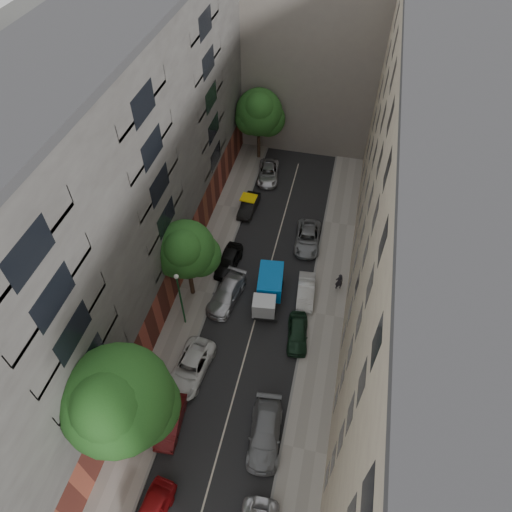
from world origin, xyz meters
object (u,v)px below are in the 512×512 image
(tarp_truck, at_px, (269,289))
(pedestrian, at_px, (339,282))
(car_right_4, at_px, (308,238))
(tree_near, at_px, (119,403))
(car_right_3, at_px, (306,291))
(tree_far, at_px, (260,114))
(car_left_3, at_px, (226,294))
(car_left_1, at_px, (171,421))
(car_left_4, at_px, (229,261))
(car_right_1, at_px, (265,434))
(car_right_2, at_px, (297,333))
(car_left_2, at_px, (190,368))
(car_left_6, at_px, (268,173))
(tree_mid, at_px, (187,252))
(car_left_5, at_px, (249,206))
(lamp_post, at_px, (180,294))

(tarp_truck, xyz_separation_m, pedestrian, (5.59, 2.31, -0.19))
(car_right_4, bearing_deg, tree_near, -113.93)
(car_right_3, xyz_separation_m, tree_far, (-8.10, 18.21, 4.91))
(tarp_truck, xyz_separation_m, tree_far, (-5.10, 19.14, 4.34))
(car_right_3, bearing_deg, car_left_3, -169.35)
(car_left_1, bearing_deg, car_left_3, 81.13)
(car_left_4, xyz_separation_m, car_right_3, (7.20, -1.80, -0.06))
(car_right_1, height_order, car_right_2, car_right_1)
(car_left_1, height_order, tree_far, tree_far)
(car_left_2, xyz_separation_m, car_right_1, (6.36, -3.50, 0.03))
(tree_far, bearing_deg, car_left_1, -88.34)
(car_right_1, height_order, pedestrian, pedestrian)
(car_left_4, relative_size, car_left_6, 0.91)
(car_right_2, height_order, tree_mid, tree_mid)
(car_left_3, distance_m, car_left_5, 11.23)
(car_left_2, bearing_deg, car_left_1, -84.86)
(car_left_3, distance_m, car_right_3, 6.65)
(car_right_1, xyz_separation_m, pedestrian, (3.39, 13.78, 0.31))
(car_left_3, height_order, tree_near, tree_near)
(car_right_3, relative_size, tree_far, 0.49)
(tarp_truck, bearing_deg, car_left_1, -115.87)
(tree_near, bearing_deg, car_right_2, 51.39)
(tree_near, bearing_deg, tarp_truck, 68.34)
(car_left_1, distance_m, car_right_3, 14.86)
(car_right_3, distance_m, tree_near, 18.30)
(car_right_4, bearing_deg, car_left_1, -112.20)
(tarp_truck, bearing_deg, car_right_1, -85.82)
(car_left_4, bearing_deg, car_right_2, -36.72)
(car_left_5, height_order, pedestrian, pedestrian)
(car_left_5, bearing_deg, tree_near, -89.45)
(tarp_truck, relative_size, car_right_4, 1.05)
(car_right_4, bearing_deg, car_left_3, -128.76)
(tarp_truck, height_order, car_left_4, tarp_truck)
(car_left_6, xyz_separation_m, car_right_3, (6.40, -15.00, 0.01))
(tarp_truck, bearing_deg, car_left_5, 105.44)
(car_left_6, bearing_deg, car_right_4, -65.47)
(car_right_2, bearing_deg, lamp_post, 176.64)
(car_right_1, xyz_separation_m, tree_near, (-7.75, -2.50, 6.22))
(car_left_2, bearing_deg, car_right_2, 39.01)
(car_left_1, relative_size, car_right_4, 0.82)
(car_left_5, height_order, car_right_3, car_right_3)
(car_left_5, height_order, tree_near, tree_near)
(car_right_3, xyz_separation_m, tree_near, (-8.55, -14.90, 6.30))
(tarp_truck, bearing_deg, pedestrian, 15.78)
(tree_far, bearing_deg, tree_mid, -93.33)
(pedestrian, bearing_deg, car_left_4, -21.58)
(car_right_2, distance_m, car_right_4, 10.43)
(car_left_4, relative_size, car_right_3, 1.06)
(car_left_2, bearing_deg, car_left_4, 95.92)
(car_left_5, bearing_deg, pedestrian, -35.62)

